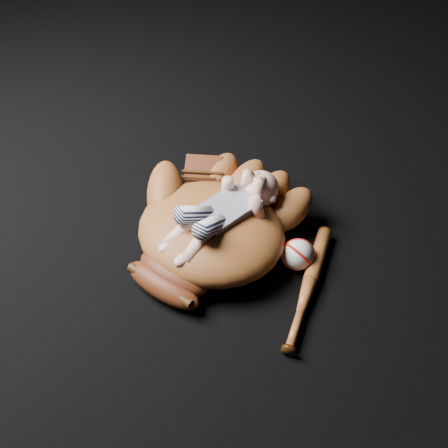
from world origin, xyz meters
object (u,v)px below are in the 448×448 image
(baseball_glove, at_px, (211,226))
(baseball, at_px, (298,255))
(newborn_baby, at_px, (218,213))
(baseball_bat, at_px, (308,287))

(baseball_glove, height_order, baseball, baseball_glove)
(baseball, bearing_deg, baseball_glove, -161.11)
(newborn_baby, xyz_separation_m, baseball, (0.19, 0.07, -0.09))
(newborn_baby, bearing_deg, baseball_glove, -154.32)
(baseball_bat, bearing_deg, newborn_baby, -178.59)
(baseball_glove, distance_m, baseball, 0.22)
(newborn_baby, distance_m, baseball_bat, 0.28)
(baseball_bat, bearing_deg, baseball_glove, -177.79)
(baseball_glove, distance_m, baseball_bat, 0.28)
(baseball_glove, xyz_separation_m, newborn_baby, (0.02, 0.00, 0.05))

